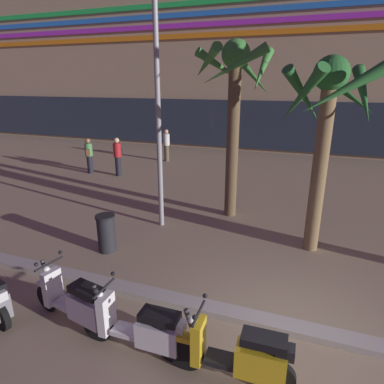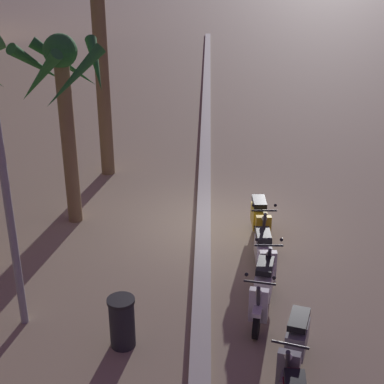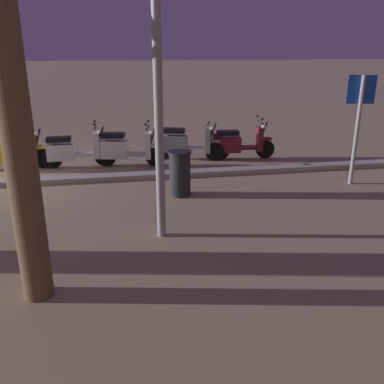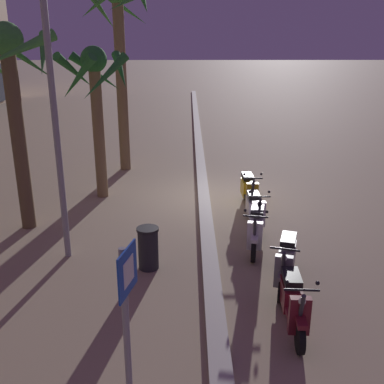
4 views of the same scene
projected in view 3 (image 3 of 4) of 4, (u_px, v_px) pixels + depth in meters
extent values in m
cylinder|color=black|center=(265.00, 149.00, 11.59)|extent=(0.53, 0.13, 0.52)
cylinder|color=black|center=(220.00, 150.00, 11.45)|extent=(0.53, 0.13, 0.52)
cube|color=maroon|center=(245.00, 147.00, 11.51)|extent=(0.62, 0.32, 0.08)
cube|color=maroon|center=(228.00, 145.00, 11.43)|extent=(0.70, 0.36, 0.42)
cube|color=black|center=(228.00, 133.00, 11.31)|extent=(0.62, 0.34, 0.12)
cube|color=maroon|center=(259.00, 139.00, 11.47)|extent=(0.16, 0.35, 0.66)
cube|color=maroon|center=(266.00, 139.00, 11.49)|extent=(0.33, 0.18, 0.08)
cylinder|color=#333338|center=(262.00, 134.00, 11.43)|extent=(0.29, 0.09, 0.69)
cylinder|color=black|center=(260.00, 122.00, 11.32)|extent=(0.08, 0.56, 0.04)
sphere|color=white|center=(263.00, 127.00, 11.38)|extent=(0.12, 0.12, 0.12)
cube|color=maroon|center=(218.00, 137.00, 11.32)|extent=(0.25, 0.21, 0.16)
sphere|color=black|center=(257.00, 116.00, 11.50)|extent=(0.07, 0.07, 0.07)
sphere|color=black|center=(262.00, 119.00, 11.05)|extent=(0.07, 0.07, 0.07)
cylinder|color=black|center=(215.00, 151.00, 11.34)|extent=(0.53, 0.25, 0.52)
cylinder|color=black|center=(167.00, 150.00, 11.48)|extent=(0.53, 0.25, 0.52)
cube|color=silver|center=(192.00, 149.00, 11.38)|extent=(0.66, 0.44, 0.08)
cube|color=slate|center=(175.00, 144.00, 11.40)|extent=(0.74, 0.50, 0.45)
cube|color=black|center=(174.00, 131.00, 11.28)|extent=(0.66, 0.46, 0.12)
cube|color=slate|center=(208.00, 141.00, 11.26)|extent=(0.23, 0.37, 0.66)
cube|color=slate|center=(215.00, 141.00, 11.24)|extent=(0.35, 0.25, 0.08)
cylinder|color=#333338|center=(211.00, 135.00, 11.20)|extent=(0.29, 0.15, 0.69)
cylinder|color=black|center=(208.00, 124.00, 11.11)|extent=(0.20, 0.55, 0.04)
sphere|color=white|center=(212.00, 129.00, 11.14)|extent=(0.12, 0.12, 0.12)
cube|color=silver|center=(164.00, 134.00, 11.34)|extent=(0.29, 0.26, 0.16)
cylinder|color=black|center=(156.00, 157.00, 10.78)|extent=(0.53, 0.20, 0.52)
cylinder|color=black|center=(106.00, 156.00, 10.81)|extent=(0.53, 0.20, 0.52)
cube|color=silver|center=(133.00, 154.00, 10.77)|extent=(0.64, 0.39, 0.08)
cube|color=white|center=(114.00, 149.00, 10.74)|extent=(0.73, 0.45, 0.46)
cube|color=black|center=(113.00, 135.00, 10.62)|extent=(0.65, 0.41, 0.12)
cube|color=white|center=(148.00, 146.00, 10.69)|extent=(0.20, 0.36, 0.66)
cube|color=white|center=(155.00, 146.00, 10.69)|extent=(0.35, 0.22, 0.08)
cylinder|color=#333338|center=(151.00, 140.00, 10.64)|extent=(0.29, 0.12, 0.69)
cylinder|color=black|center=(148.00, 128.00, 10.53)|extent=(0.15, 0.56, 0.04)
sphere|color=white|center=(152.00, 133.00, 10.58)|extent=(0.12, 0.12, 0.12)
cube|color=silver|center=(102.00, 139.00, 10.66)|extent=(0.27, 0.24, 0.16)
sphere|color=black|center=(148.00, 121.00, 10.72)|extent=(0.07, 0.07, 0.07)
sphere|color=black|center=(146.00, 125.00, 10.27)|extent=(0.07, 0.07, 0.07)
cylinder|color=black|center=(104.00, 156.00, 10.86)|extent=(0.52, 0.11, 0.52)
cylinder|color=black|center=(53.00, 158.00, 10.63)|extent=(0.52, 0.11, 0.52)
cube|color=white|center=(81.00, 155.00, 10.73)|extent=(0.60, 0.29, 0.08)
cube|color=white|center=(61.00, 152.00, 10.62)|extent=(0.68, 0.33, 0.42)
cube|color=black|center=(59.00, 139.00, 10.50)|extent=(0.60, 0.31, 0.12)
cube|color=white|center=(97.00, 145.00, 10.73)|extent=(0.14, 0.34, 0.66)
cube|color=white|center=(104.00, 145.00, 10.76)|extent=(0.32, 0.16, 0.08)
cylinder|color=#333338|center=(99.00, 139.00, 10.70)|extent=(0.28, 0.07, 0.69)
cylinder|color=black|center=(95.00, 127.00, 10.58)|extent=(0.05, 0.56, 0.04)
sphere|color=white|center=(100.00, 133.00, 10.64)|extent=(0.12, 0.12, 0.12)
cube|color=white|center=(48.00, 144.00, 10.48)|extent=(0.24, 0.20, 0.16)
sphere|color=black|center=(94.00, 121.00, 10.76)|extent=(0.07, 0.07, 0.07)
sphere|color=black|center=(94.00, 124.00, 10.31)|extent=(0.07, 0.07, 0.07)
cylinder|color=black|center=(43.00, 158.00, 10.64)|extent=(0.52, 0.12, 0.52)
cube|color=black|center=(18.00, 157.00, 10.51)|extent=(0.61, 0.30, 0.08)
cube|color=gold|center=(34.00, 147.00, 10.51)|extent=(0.15, 0.34, 0.66)
cube|color=gold|center=(41.00, 147.00, 10.55)|extent=(0.32, 0.17, 0.08)
cylinder|color=#333338|center=(37.00, 141.00, 10.48)|extent=(0.28, 0.08, 0.69)
cylinder|color=black|center=(32.00, 129.00, 10.36)|extent=(0.06, 0.56, 0.04)
sphere|color=white|center=(37.00, 134.00, 10.42)|extent=(0.12, 0.12, 0.12)
sphere|color=black|center=(32.00, 123.00, 10.54)|extent=(0.07, 0.07, 0.07)
sphere|color=black|center=(29.00, 126.00, 10.09)|extent=(0.07, 0.07, 0.07)
cylinder|color=#939399|center=(357.00, 132.00, 9.09)|extent=(0.09, 0.09, 2.40)
cube|color=#1947B7|center=(361.00, 89.00, 8.85)|extent=(0.59, 0.16, 0.60)
cube|color=white|center=(361.00, 89.00, 8.86)|extent=(0.32, 0.09, 0.33)
cylinder|color=brown|center=(13.00, 103.00, 4.42)|extent=(0.36, 0.36, 4.76)
cylinder|color=#232328|center=(180.00, 175.00, 8.60)|extent=(0.44, 0.44, 0.90)
cylinder|color=black|center=(180.00, 152.00, 8.44)|extent=(0.48, 0.48, 0.06)
cylinder|color=#939399|center=(156.00, 4.00, 5.71)|extent=(0.14, 0.14, 7.03)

